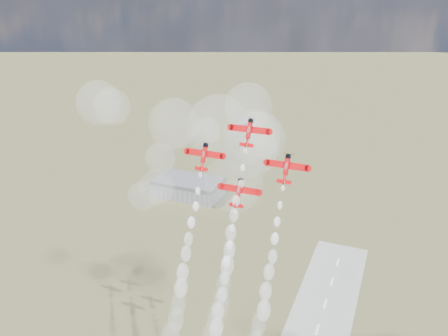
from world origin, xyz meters
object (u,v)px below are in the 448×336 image
hangar (188,187)px  plane_left (204,156)px  plane_lead (249,132)px  plane_right (286,168)px  plane_slot (239,192)px

hangar → plane_left: (91.72, -174.73, 100.61)m
hangar → plane_left: size_ratio=4.32×
hangar → plane_lead: bearing=-58.7°
hangar → plane_right: size_ratio=4.32×
plane_lead → plane_slot: (0.00, -7.93, -15.22)m
hangar → plane_lead: 227.34m
plane_lead → plane_right: 14.96m
plane_slot → plane_right: bearing=17.9°
plane_left → plane_lead: bearing=17.9°
plane_lead → plane_slot: 17.16m
hangar → plane_slot: (103.98, -178.70, 93.00)m
plane_left → plane_right: 24.52m
hangar → plane_slot: plane_slot is taller
plane_right → plane_slot: plane_right is taller
hangar → plane_slot: size_ratio=4.32×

